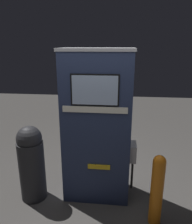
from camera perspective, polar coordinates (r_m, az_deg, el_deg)
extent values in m
plane|color=#423F3D|center=(3.47, -0.26, -22.83)|extent=(14.00, 14.00, 0.00)
cube|color=#232D4C|center=(3.37, 0.25, -12.46)|extent=(0.95, 0.54, 1.13)
cube|color=#232D4C|center=(2.99, 0.28, 5.80)|extent=(0.95, 0.54, 1.02)
cube|color=#99999E|center=(2.93, 0.30, 16.04)|extent=(0.98, 0.57, 0.04)
cube|color=black|center=(2.71, -0.32, 5.71)|extent=(0.61, 0.01, 0.40)
cube|color=#9EB2D1|center=(2.70, -0.34, 5.68)|extent=(0.57, 0.01, 0.37)
cube|color=silver|center=(2.76, -0.33, 0.60)|extent=(0.83, 0.02, 0.08)
cube|color=gold|center=(3.10, 0.78, -14.16)|extent=(0.31, 0.02, 0.06)
cube|color=#99999E|center=(3.16, 9.59, -10.19)|extent=(0.09, 0.24, 0.25)
cylinder|color=black|center=(3.26, 9.36, -16.03)|extent=(0.03, 0.03, 0.41)
cylinder|color=orange|center=(3.03, 15.54, -19.73)|extent=(0.16, 0.16, 0.89)
sphere|color=orange|center=(2.79, 16.29, -12.34)|extent=(0.16, 0.16, 0.16)
cylinder|color=#232326|center=(3.47, -16.31, -14.42)|extent=(0.38, 0.38, 0.91)
sphere|color=#232326|center=(3.24, -17.08, -6.60)|extent=(0.36, 0.36, 0.36)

